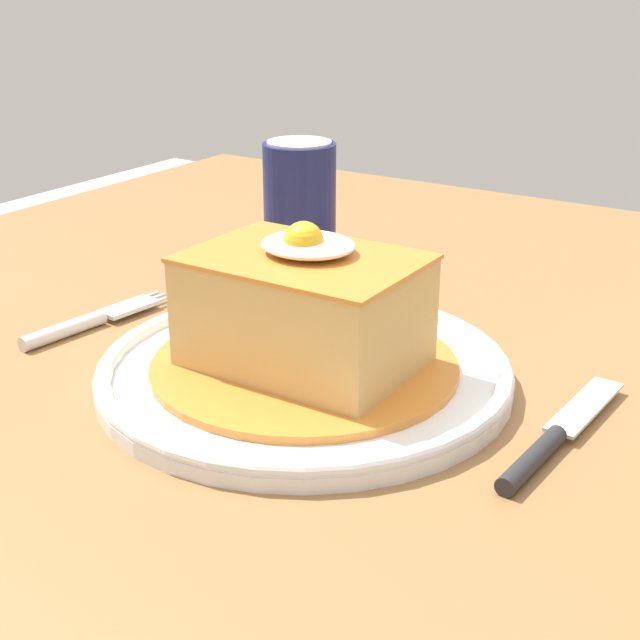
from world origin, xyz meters
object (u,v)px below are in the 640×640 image
knife (548,443)px  main_plate (304,370)px  soda_can (300,209)px  fork (86,322)px

knife → main_plate: bearing=179.6°
knife → soda_can: 0.37m
fork → soda_can: soda_can is taller
fork → soda_can: 0.22m
main_plate → fork: bearing=-175.9°
fork → soda_can: (0.07, 0.21, 0.06)m
fork → knife: size_ratio=0.86×
soda_can → main_plate: bearing=-55.4°
main_plate → knife: (0.18, -0.00, -0.00)m
main_plate → knife: bearing=-0.4°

